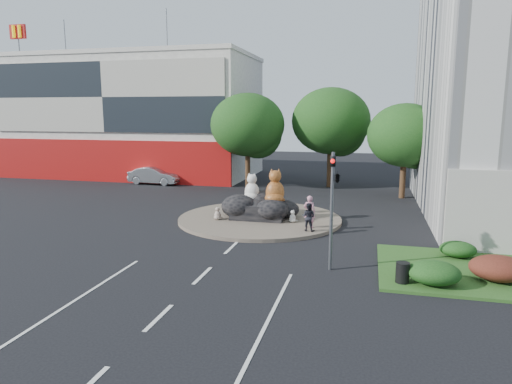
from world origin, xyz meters
TOP-DOWN VIEW (x-y plane):
  - ground at (0.00, 0.00)m, footprint 120.00×120.00m
  - roundabout_island at (0.00, 10.00)m, footprint 10.00×10.00m
  - rock_plinth at (0.00, 10.00)m, footprint 3.20×2.60m
  - shophouse_block at (-18.00, 27.91)m, footprint 25.20×12.30m
  - grass_verge at (12.00, 3.00)m, footprint 10.00×6.00m
  - tree_left at (-3.93, 22.06)m, footprint 6.46×6.46m
  - tree_mid at (3.07, 24.06)m, footprint 6.84×6.84m
  - tree_right at (9.07, 20.06)m, footprint 5.70×5.70m
  - hedge_near_green at (9.00, 1.00)m, footprint 2.00×1.60m
  - hedge_red at (11.50, 2.00)m, footprint 2.20×1.76m
  - hedge_back_green at (10.50, 4.80)m, footprint 1.60×1.28m
  - traffic_light at (5.10, 2.00)m, footprint 0.44×1.24m
  - street_lamp at (12.82, 8.00)m, footprint 2.34×0.22m
  - cat_white at (-0.59, 10.36)m, footprint 1.26×1.15m
  - cat_tabby at (0.97, 9.91)m, footprint 1.53×1.40m
  - kitten_calico at (-2.33, 8.79)m, footprint 0.54×0.48m
  - kitten_white at (2.18, 9.19)m, footprint 0.59×0.60m
  - pedestrian_pink at (3.30, 8.20)m, footprint 0.69×0.47m
  - pedestrian_dark at (3.34, 7.47)m, footprint 0.87×0.74m
  - parked_car at (-12.85, 21.66)m, footprint 4.95×1.94m
  - litter_bin at (7.86, 0.89)m, footprint 0.68×0.68m

SIDE VIEW (x-z plane):
  - ground at x=0.00m, z-range 0.00..0.00m
  - grass_verge at x=12.00m, z-range 0.00..0.12m
  - roundabout_island at x=0.00m, z-range 0.00..0.20m
  - hedge_back_green at x=10.50m, z-range 0.12..0.84m
  - litter_bin at x=7.86m, z-range 0.12..0.92m
  - hedge_near_green at x=9.00m, z-range 0.12..1.02m
  - kitten_white at x=2.18m, z-range 0.20..0.96m
  - kitten_calico at x=-2.33m, z-range 0.20..1.00m
  - hedge_red at x=11.50m, z-range 0.12..1.11m
  - rock_plinth at x=0.00m, z-range 0.20..1.10m
  - parked_car at x=-12.85m, z-range 0.00..1.61m
  - pedestrian_dark at x=3.34m, z-range 0.20..1.76m
  - pedestrian_pink at x=3.30m, z-range 0.20..2.02m
  - cat_white at x=-0.59m, z-range 1.10..2.91m
  - cat_tabby at x=0.97m, z-range 1.10..3.27m
  - traffic_light at x=5.10m, z-range 1.12..6.12m
  - street_lamp at x=12.82m, z-range 0.52..8.58m
  - tree_right at x=9.07m, z-range 0.98..8.28m
  - tree_left at x=-3.93m, z-range 1.11..9.38m
  - tree_mid at x=3.07m, z-range 1.18..9.94m
  - shophouse_block at x=-18.00m, z-range -2.52..14.88m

